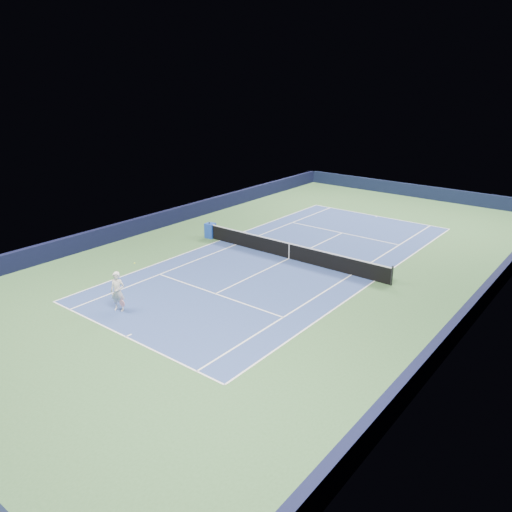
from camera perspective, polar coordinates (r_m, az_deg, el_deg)
The scene contains 19 objects.
ground at distance 29.51m, azimuth 3.79°, elevation -0.30°, with size 40.00×40.00×0.00m, color #365D33.
wall_far at distance 46.48m, azimuth 17.97°, elevation 7.07°, with size 22.00×0.35×1.10m, color black.
wall_right at distance 25.30m, azimuth 24.47°, elevation -4.41°, with size 0.35×40.00×1.10m, color black.
wall_left at distance 36.25m, azimuth -10.44°, elevation 4.23°, with size 0.35×40.00×1.10m, color black.
court_surface at distance 29.51m, azimuth 3.79°, elevation -0.29°, with size 10.97×23.77×0.01m, color navy.
baseline_far at distance 39.44m, azimuth 13.69°, elevation 4.46°, with size 10.97×0.08×0.00m, color white.
baseline_near at distance 21.64m, azimuth -14.66°, elevation -8.93°, with size 10.97×0.08×0.00m, color white.
sideline_doubles_right at distance 27.02m, azimuth 13.41°, elevation -2.79°, with size 0.08×23.77×0.00m, color white.
sideline_doubles_left at distance 32.73m, azimuth -4.13°, elevation 1.79°, with size 0.08×23.77×0.00m, color white.
sideline_singles_right at distance 27.56m, azimuth 10.84°, elevation -2.12°, with size 0.08×23.77×0.00m, color white.
sideline_singles_left at distance 31.87m, azimuth -2.30°, elevation 1.32°, with size 0.08×23.77×0.00m, color white.
service_line_far at distance 34.71m, azimuth 9.82°, elevation 2.62°, with size 8.23×0.08×0.00m, color white.
service_line_near at distance 24.88m, azimuth -4.65°, elevation -4.32°, with size 8.23×0.08×0.00m, color white.
center_service_line at distance 29.51m, azimuth 3.79°, elevation -0.28°, with size 0.08×12.80×0.00m, color white.
center_mark_far at distance 39.31m, azimuth 13.60°, elevation 4.42°, with size 0.08×0.30×0.00m, color white.
center_mark_near at distance 21.72m, azimuth -14.34°, elevation -8.79°, with size 0.08×0.30×0.00m, color white.
tennis_net at distance 29.34m, azimuth 3.81°, elevation 0.63°, with size 12.90×0.10×1.07m.
sponsor_cube at distance 33.23m, azimuth -5.24°, elevation 2.92°, with size 0.67×0.62×0.99m.
tennis_player at distance 23.61m, azimuth -15.52°, elevation -3.94°, with size 0.89×1.38×2.08m.
Camera 1 is at (15.55, -22.88, 10.28)m, focal length 35.00 mm.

